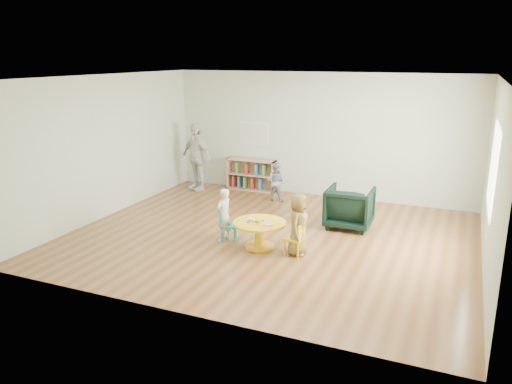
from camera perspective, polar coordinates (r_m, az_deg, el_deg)
room at (r=8.53m, az=1.81°, el=6.86°), size 7.10×7.00×2.80m
activity_table at (r=8.43m, az=0.40°, el=-4.34°), size 0.90×0.90×0.49m
kid_chair_left at (r=8.78m, az=-3.40°, el=-3.72°), size 0.37×0.37×0.53m
kid_chair_right at (r=8.16m, az=4.63°, el=-5.23°), size 0.31×0.31×0.54m
bookshelf at (r=12.02m, az=-0.53°, el=1.98°), size 1.20×0.30×0.75m
alphabet_poster at (r=11.94m, az=-0.24°, el=6.71°), size 0.74×0.01×0.54m
armchair at (r=9.54m, az=10.64°, el=-1.75°), size 0.84×0.86×0.78m
child_left at (r=8.70m, az=-3.72°, el=-2.63°), size 0.31×0.39×0.94m
child_right at (r=8.11m, az=4.82°, el=-3.70°), size 0.36×0.52×1.03m
toddler at (r=11.10m, az=2.25°, el=1.19°), size 0.43×0.33×0.87m
adult_caretaker at (r=12.01m, az=-6.82°, el=4.00°), size 1.02×0.68×1.61m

